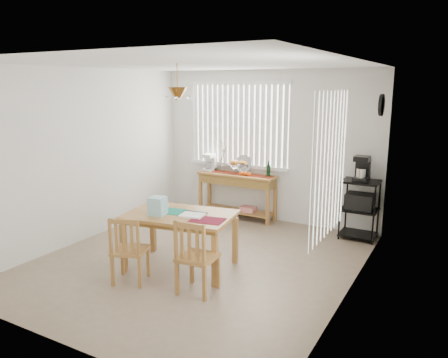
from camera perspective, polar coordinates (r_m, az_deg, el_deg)
The scene contains 10 objects.
ground at distance 6.05m, azimuth -3.43°, elevation -10.69°, with size 4.00×4.50×0.01m, color #8C755E.
room_shell at distance 5.62m, azimuth -3.54°, elevation 5.49°, with size 4.20×4.70×2.70m.
sideboard at distance 7.76m, azimuth 1.77°, elevation -0.78°, with size 1.43×0.40×0.81m.
sideboard_items at distance 7.81m, azimuth 0.30°, elevation 1.78°, with size 1.36×0.34×0.62m.
wire_cart at distance 7.04m, azimuth 17.31°, elevation -3.11°, with size 0.54×0.43×0.92m.
cart_items at distance 6.93m, azimuth 17.61°, elevation 1.24°, with size 0.22×0.26×0.38m.
dining_table at distance 5.67m, azimuth -5.73°, elevation -5.32°, with size 1.48×1.08×0.73m.
table_items at distance 5.58m, azimuth -7.51°, elevation -3.83°, with size 1.10×0.49×0.23m.
chair_left at distance 5.40m, azimuth -12.31°, elevation -9.08°, with size 0.50×0.50×0.84m.
chair_right at distance 5.03m, azimuth -3.69°, elevation -10.18°, with size 0.44×0.44×0.88m.
Camera 1 is at (3.03, -4.68, 2.34)m, focal length 35.00 mm.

